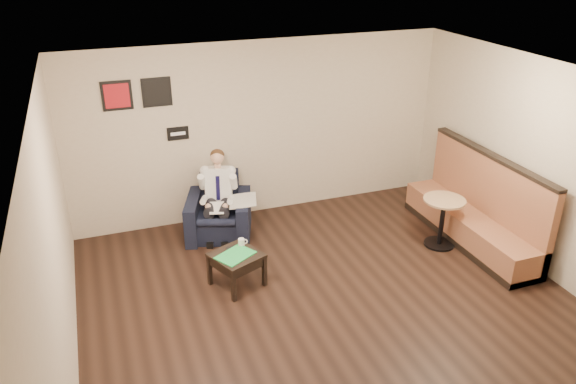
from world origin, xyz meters
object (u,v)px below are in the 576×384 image
object	(u,v)px
seated_man	(217,201)
side_table	(237,270)
coffee_mug	(241,242)
green_folder	(235,255)
banquette	(473,201)
armchair	(218,208)
cafe_table	(442,222)
smartphone	(231,248)

from	to	relation	value
seated_man	side_table	xyz separation A→B (m)	(-0.07, -1.31, -0.39)
coffee_mug	side_table	bearing A→B (deg)	-123.39
green_folder	banquette	bearing A→B (deg)	-0.43
seated_man	banquette	xyz separation A→B (m)	(3.50, -1.36, 0.04)
armchair	seated_man	xyz separation A→B (m)	(-0.04, -0.11, 0.17)
coffee_mug	cafe_table	bearing A→B (deg)	-4.07
side_table	coffee_mug	xyz separation A→B (m)	(0.12, 0.19, 0.28)
green_folder	coffee_mug	xyz separation A→B (m)	(0.14, 0.22, 0.04)
green_folder	smartphone	distance (m)	0.20
banquette	cafe_table	bearing A→B (deg)	175.91
cafe_table	banquette	bearing A→B (deg)	-4.09
smartphone	banquette	size ratio (longest dim) A/B	0.06
coffee_mug	smartphone	size ratio (longest dim) A/B	0.68
green_folder	smartphone	xyz separation A→B (m)	(0.00, 0.20, -0.00)
smartphone	green_folder	bearing A→B (deg)	-103.96
green_folder	banquette	world-z (taller)	banquette
banquette	cafe_table	world-z (taller)	banquette
smartphone	armchair	bearing A→B (deg)	71.24
side_table	banquette	size ratio (longest dim) A/B	0.22
seated_man	side_table	bearing A→B (deg)	-74.49
green_folder	banquette	size ratio (longest dim) A/B	0.18
armchair	coffee_mug	world-z (taller)	armchair
green_folder	armchair	bearing A→B (deg)	84.83
banquette	cafe_table	distance (m)	0.56
side_table	smartphone	xyz separation A→B (m)	(-0.02, 0.17, 0.24)
green_folder	banquette	distance (m)	3.60
cafe_table	armchair	bearing A→B (deg)	154.21
coffee_mug	banquette	bearing A→B (deg)	-4.07
armchair	banquette	world-z (taller)	banquette
coffee_mug	banquette	distance (m)	3.46
armchair	smartphone	distance (m)	1.25
side_table	coffee_mug	world-z (taller)	coffee_mug
green_folder	coffee_mug	distance (m)	0.27
coffee_mug	armchair	bearing A→B (deg)	90.61
side_table	coffee_mug	size ratio (longest dim) A/B	5.79
side_table	banquette	world-z (taller)	banquette
armchair	seated_man	bearing A→B (deg)	-90.00
green_folder	cafe_table	xyz separation A→B (m)	(3.12, 0.01, -0.10)
seated_man	green_folder	distance (m)	1.35
green_folder	cafe_table	distance (m)	3.12
armchair	banquette	bearing A→B (deg)	-4.39
armchair	side_table	size ratio (longest dim) A/B	1.64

